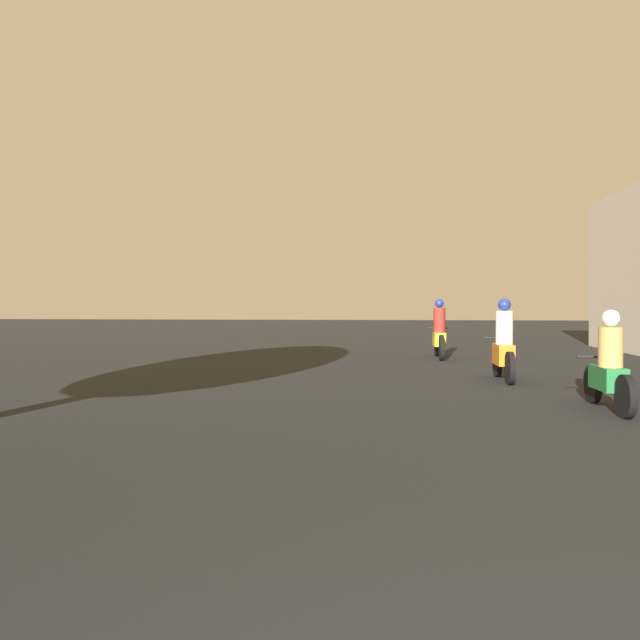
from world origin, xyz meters
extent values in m
cylinder|color=black|center=(2.31, 8.81, 0.28)|extent=(0.10, 0.57, 0.57)
cylinder|color=black|center=(2.31, 7.53, 0.28)|extent=(0.10, 0.57, 0.57)
cube|color=#1E6B33|center=(2.31, 8.17, 0.45)|extent=(0.30, 0.76, 0.32)
cylinder|color=black|center=(2.31, 8.59, 0.71)|extent=(0.60, 0.04, 0.04)
cylinder|color=#B28E47|center=(2.31, 8.10, 0.88)|extent=(0.32, 0.32, 0.55)
sphere|color=silver|center=(2.31, 8.10, 1.28)|extent=(0.24, 0.24, 0.24)
cylinder|color=black|center=(1.51, 12.15, 0.31)|extent=(0.10, 0.61, 0.61)
cylinder|color=black|center=(1.51, 10.87, 0.31)|extent=(0.10, 0.61, 0.61)
cube|color=orange|center=(1.51, 11.51, 0.51)|extent=(0.30, 0.77, 0.40)
cylinder|color=black|center=(1.51, 11.93, 0.80)|extent=(0.60, 0.04, 0.04)
cylinder|color=silver|center=(1.51, 11.43, 1.03)|extent=(0.32, 0.32, 0.64)
sphere|color=navy|center=(1.51, 11.43, 1.47)|extent=(0.24, 0.24, 0.24)
cylinder|color=black|center=(0.72, 17.23, 0.34)|extent=(0.10, 0.68, 0.68)
cylinder|color=black|center=(0.72, 15.77, 0.34)|extent=(0.10, 0.68, 0.68)
cube|color=gold|center=(0.72, 16.50, 0.53)|extent=(0.30, 0.87, 0.37)
cylinder|color=black|center=(0.72, 16.97, 0.81)|extent=(0.60, 0.04, 0.04)
cylinder|color=maroon|center=(0.72, 16.41, 1.05)|extent=(0.32, 0.32, 0.67)
sphere|color=navy|center=(0.72, 16.41, 1.51)|extent=(0.24, 0.24, 0.24)
camera|label=1|loc=(-0.79, -0.81, 1.46)|focal=35.00mm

